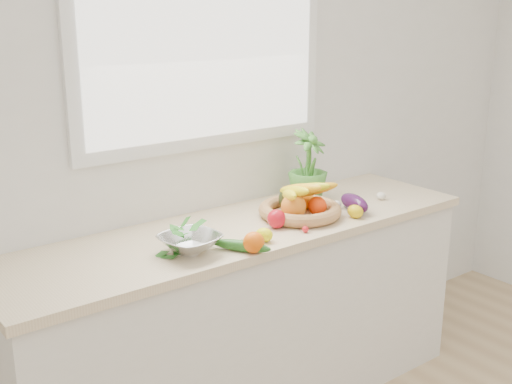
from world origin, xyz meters
TOP-DOWN VIEW (x-y plane):
  - back_wall at (0.00, 2.25)m, footprint 4.50×0.02m
  - counter_cabinet at (0.00, 1.95)m, footprint 2.20×0.58m
  - countertop at (0.00, 1.95)m, footprint 2.24×0.62m
  - window_frame at (0.00, 2.23)m, footprint 1.30×0.03m
  - window_pane at (0.00, 2.21)m, footprint 1.18×0.01m
  - orange_loose at (-0.16, 1.67)m, footprint 0.11×0.11m
  - lemon_a at (-0.05, 1.74)m, footprint 0.08×0.09m
  - lemon_b at (-0.15, 1.70)m, footprint 0.08×0.10m
  - lemon_c at (0.47, 1.73)m, footprint 0.08×0.09m
  - apple at (0.09, 1.84)m, footprint 0.11×0.11m
  - ginger at (-0.11, 1.74)m, footprint 0.11×0.06m
  - garlic_a at (0.77, 1.85)m, footprint 0.05×0.05m
  - garlic_b at (0.49, 1.88)m, footprint 0.06×0.06m
  - garlic_c at (0.24, 1.76)m, footprint 0.06×0.06m
  - eggplant at (0.53, 1.80)m, footprint 0.12×0.21m
  - cucumber at (-0.19, 1.71)m, footprint 0.17×0.23m
  - radish at (0.15, 1.72)m, footprint 0.03×0.03m
  - potted_herb at (0.48, 2.07)m, footprint 0.25×0.25m
  - fruit_basket at (0.27, 1.90)m, footprint 0.43×0.43m
  - colander_with_spinach at (-0.36, 1.82)m, footprint 0.26×0.26m

SIDE VIEW (x-z plane):
  - counter_cabinet at x=0.00m, z-range 0.00..0.86m
  - countertop at x=0.00m, z-range 0.86..0.90m
  - radish at x=0.15m, z-range 0.90..0.93m
  - ginger at x=-0.11m, z-range 0.90..0.93m
  - garlic_a at x=0.77m, z-range 0.90..0.94m
  - garlic_b at x=0.49m, z-range 0.90..0.94m
  - garlic_c at x=0.24m, z-range 0.90..0.94m
  - cucumber at x=-0.19m, z-range 0.90..0.95m
  - lemon_a at x=-0.05m, z-range 0.90..0.96m
  - lemon_c at x=0.47m, z-range 0.90..0.96m
  - lemon_b at x=-0.15m, z-range 0.90..0.97m
  - eggplant at x=0.53m, z-range 0.90..0.98m
  - apple at x=0.09m, z-range 0.90..0.98m
  - orange_loose at x=-0.16m, z-range 0.90..0.98m
  - fruit_basket at x=0.27m, z-range 0.86..1.05m
  - colander_with_spinach at x=-0.36m, z-range 0.90..1.02m
  - potted_herb at x=0.48m, z-range 0.90..1.25m
  - back_wall at x=0.00m, z-range 0.00..2.70m
  - window_frame at x=0.00m, z-range 1.20..2.30m
  - window_pane at x=0.00m, z-range 1.26..2.24m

